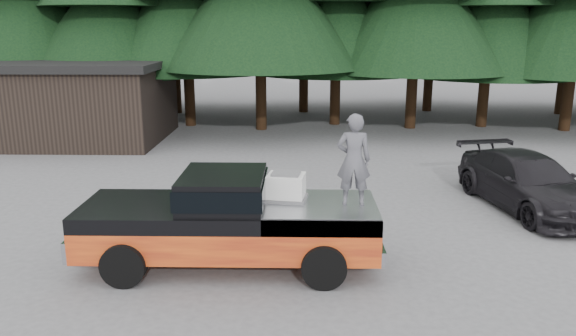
{
  "coord_description": "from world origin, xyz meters",
  "views": [
    {
      "loc": [
        0.76,
        -11.29,
        4.72
      ],
      "look_at": [
        0.53,
        0.0,
        1.84
      ],
      "focal_mm": 35.0,
      "sensor_mm": 36.0,
      "label": 1
    }
  ],
  "objects_px": {
    "pickup_truck": "(229,234)",
    "air_compressor": "(286,187)",
    "parked_car": "(527,182)",
    "man_on_bed": "(354,160)",
    "utility_building": "(67,100)"
  },
  "relations": [
    {
      "from": "pickup_truck",
      "to": "air_compressor",
      "type": "bearing_deg",
      "value": 11.73
    },
    {
      "from": "pickup_truck",
      "to": "parked_car",
      "type": "height_order",
      "value": "parked_car"
    },
    {
      "from": "man_on_bed",
      "to": "utility_building",
      "type": "xyz_separation_m",
      "value": [
        -10.8,
        12.85,
        -0.56
      ]
    },
    {
      "from": "air_compressor",
      "to": "utility_building",
      "type": "relative_size",
      "value": 0.09
    },
    {
      "from": "pickup_truck",
      "to": "parked_car",
      "type": "distance_m",
      "value": 8.34
    },
    {
      "from": "man_on_bed",
      "to": "parked_car",
      "type": "bearing_deg",
      "value": -139.6
    },
    {
      "from": "pickup_truck",
      "to": "parked_car",
      "type": "relative_size",
      "value": 1.22
    },
    {
      "from": "parked_car",
      "to": "utility_building",
      "type": "distance_m",
      "value": 18.17
    },
    {
      "from": "air_compressor",
      "to": "utility_building",
      "type": "distance_m",
      "value": 15.74
    },
    {
      "from": "man_on_bed",
      "to": "parked_car",
      "type": "height_order",
      "value": "man_on_bed"
    },
    {
      "from": "man_on_bed",
      "to": "parked_car",
      "type": "xyz_separation_m",
      "value": [
        4.98,
        3.9,
        -1.51
      ]
    },
    {
      "from": "air_compressor",
      "to": "parked_car",
      "type": "bearing_deg",
      "value": 38.1
    },
    {
      "from": "air_compressor",
      "to": "man_on_bed",
      "type": "bearing_deg",
      "value": -4.85
    },
    {
      "from": "pickup_truck",
      "to": "man_on_bed",
      "type": "relative_size",
      "value": 3.35
    },
    {
      "from": "man_on_bed",
      "to": "utility_building",
      "type": "distance_m",
      "value": 16.8
    }
  ]
}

